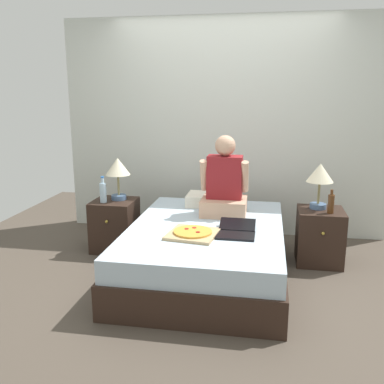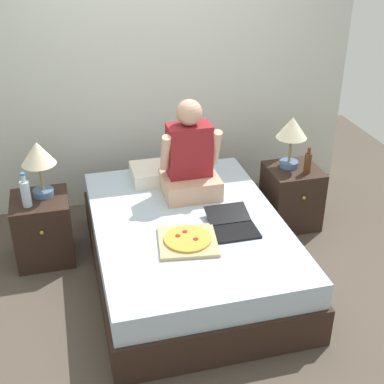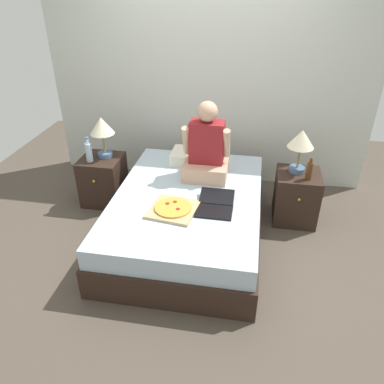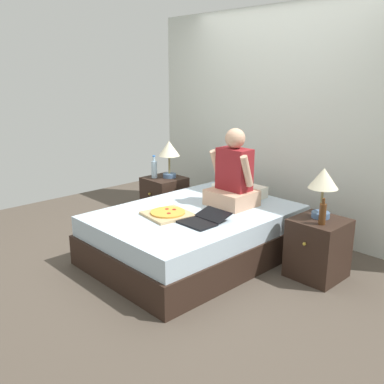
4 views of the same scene
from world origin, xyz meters
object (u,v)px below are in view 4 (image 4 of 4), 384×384
object	(u,v)px
beer_bottle	(323,214)
person_seated	(233,177)
nightstand_left	(165,199)
pizza_box	(168,214)
lamp_on_left_nightstand	(169,151)
nightstand_right	(318,248)
bed	(195,234)
water_bottle	(154,169)
lamp_on_right_nightstand	(323,182)
laptop	(202,220)

from	to	relation	value
beer_bottle	person_seated	distance (m)	1.02
nightstand_left	beer_bottle	size ratio (longest dim) A/B	2.36
pizza_box	beer_bottle	bearing A→B (deg)	29.51
lamp_on_left_nightstand	pizza_box	distance (m)	1.32
nightstand_right	beer_bottle	distance (m)	0.39
bed	beer_bottle	xyz separation A→B (m)	(1.13, 0.40, 0.40)
bed	water_bottle	distance (m)	1.28
lamp_on_left_nightstand	water_bottle	bearing A→B (deg)	-130.60
water_bottle	lamp_on_right_nightstand	distance (m)	2.19
lamp_on_left_nightstand	water_bottle	distance (m)	0.28
beer_bottle	laptop	world-z (taller)	beer_bottle
bed	pizza_box	xyz separation A→B (m)	(-0.08, -0.29, 0.26)
bed	lamp_on_left_nightstand	size ratio (longest dim) A/B	4.41
laptop	pizza_box	size ratio (longest dim) A/B	0.92
water_bottle	lamp_on_left_nightstand	bearing A→B (deg)	49.40
nightstand_right	laptop	size ratio (longest dim) A/B	1.30
nightstand_right	pizza_box	distance (m)	1.40
nightstand_left	lamp_on_right_nightstand	bearing A→B (deg)	1.37
lamp_on_left_nightstand	beer_bottle	distance (m)	2.18
water_bottle	person_seated	size ratio (longest dim) A/B	0.35
laptop	nightstand_left	bearing A→B (deg)	153.07
lamp_on_right_nightstand	person_seated	size ratio (longest dim) A/B	0.58
nightstand_right	laptop	world-z (taller)	laptop
beer_bottle	pizza_box	size ratio (longest dim) A/B	0.51
lamp_on_left_nightstand	lamp_on_right_nightstand	world-z (taller)	same
lamp_on_left_nightstand	beer_bottle	bearing A→B (deg)	-3.97
bed	water_bottle	xyz separation A→B (m)	(-1.14, 0.41, 0.42)
nightstand_right	bed	bearing A→B (deg)	-155.02
lamp_on_left_nightstand	beer_bottle	xyz separation A→B (m)	(2.16, -0.15, -0.23)
bed	nightstand_left	world-z (taller)	nightstand_left
bed	lamp_on_left_nightstand	distance (m)	1.32
nightstand_left	lamp_on_right_nightstand	xyz separation A→B (m)	(2.10, 0.05, 0.60)
lamp_on_left_nightstand	water_bottle	size ratio (longest dim) A/B	1.63
laptop	nightstand_right	bearing A→B (deg)	41.34
nightstand_left	pizza_box	bearing A→B (deg)	-38.48
nightstand_right	laptop	bearing A→B (deg)	-138.66
lamp_on_left_nightstand	pizza_box	xyz separation A→B (m)	(0.95, -0.84, -0.37)
lamp_on_right_nightstand	person_seated	world-z (taller)	person_seated
water_bottle	lamp_on_right_nightstand	world-z (taller)	lamp_on_right_nightstand
bed	lamp_on_right_nightstand	distance (m)	1.33
pizza_box	nightstand_left	bearing A→B (deg)	141.52
water_bottle	laptop	distance (m)	1.56
nightstand_left	lamp_on_right_nightstand	world-z (taller)	lamp_on_right_nightstand
lamp_on_left_nightstand	lamp_on_right_nightstand	xyz separation A→B (m)	(2.06, 0.00, 0.00)
pizza_box	laptop	bearing A→B (deg)	15.42
beer_bottle	water_bottle	bearing A→B (deg)	179.75
water_bottle	beer_bottle	world-z (taller)	water_bottle
water_bottle	person_seated	distance (m)	1.27
bed	nightstand_left	size ratio (longest dim) A/B	3.66
lamp_on_left_nightstand	nightstand_right	bearing A→B (deg)	-1.37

